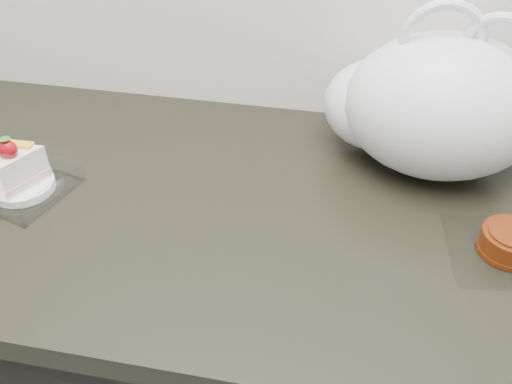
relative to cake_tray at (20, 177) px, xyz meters
The scene contains 4 objects.
counter 0.61m from the cake_tray, ahead, with size 2.04×0.64×0.90m.
cake_tray is the anchor object (origin of this frame).
mooncake_wrap 0.76m from the cake_tray, ahead, with size 0.18×0.17×0.04m.
plastic_bag 0.67m from the cake_tray, 18.14° to the left, with size 0.37×0.28×0.29m.
Camera 1 is at (0.14, 1.00, 1.48)m, focal length 40.00 mm.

